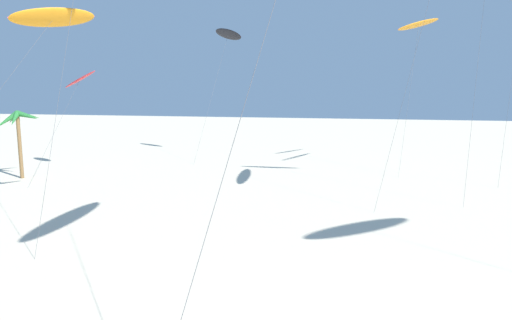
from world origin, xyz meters
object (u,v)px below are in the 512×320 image
flying_kite_4 (228,34)px  flying_kite_1 (53,17)px  flying_kite_0 (419,24)px  flying_kite_6 (80,80)px  palm_tree_1 (18,123)px

flying_kite_4 → flying_kite_1: bearing=-93.2°
flying_kite_0 → flying_kite_6: flying_kite_0 is taller
palm_tree_1 → flying_kite_1: bearing=-38.8°
palm_tree_1 → flying_kite_0: flying_kite_0 is taller
palm_tree_1 → flying_kite_4: 27.18m
flying_kite_0 → flying_kite_6: bearing=-160.5°
flying_kite_0 → flying_kite_1: (-24.64, -28.51, -2.73)m
flying_kite_0 → flying_kite_6: 37.29m
palm_tree_1 → flying_kite_6: flying_kite_6 is taller
flying_kite_1 → flying_kite_4: bearing=86.8°
flying_kite_0 → flying_kite_1: size_ratio=1.22×
palm_tree_1 → flying_kite_6: 7.84m
flying_kite_0 → flying_kite_4: flying_kite_0 is taller
flying_kite_1 → palm_tree_1: bearing=141.2°
flying_kite_1 → flying_kite_6: 19.40m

